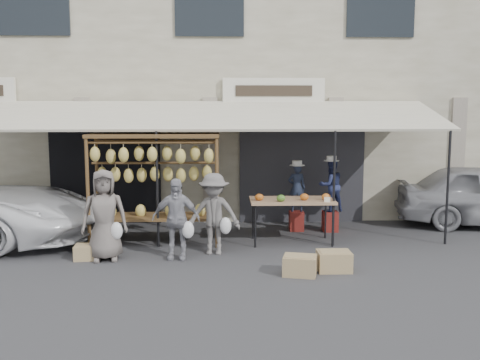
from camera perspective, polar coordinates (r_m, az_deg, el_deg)
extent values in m
plane|color=#2D2D30|center=(9.68, -3.52, -8.76)|extent=(90.00, 90.00, 0.00)
cube|color=beige|center=(15.81, -3.01, 10.37)|extent=(24.00, 6.00, 7.00)
cube|color=#232328|center=(12.98, 6.59, 1.00)|extent=(3.00, 0.10, 2.50)
cube|color=black|center=(13.13, -14.14, 0.90)|extent=(2.60, 0.10, 2.50)
cube|color=silver|center=(12.76, 3.61, 9.47)|extent=(2.40, 0.10, 0.60)
cube|color=beige|center=(11.59, -3.33, 6.95)|extent=(10.00, 2.34, 0.63)
cylinder|color=black|center=(10.63, -8.80, -1.02)|extent=(0.05, 0.05, 2.30)
cylinder|color=black|center=(10.79, 9.99, -0.92)|extent=(0.05, 0.05, 2.30)
cylinder|color=black|center=(11.49, 21.28, -0.81)|extent=(0.05, 0.05, 2.30)
cylinder|color=#4D3318|center=(10.77, -15.92, -1.38)|extent=(0.07, 0.07, 2.20)
cylinder|color=#4D3318|center=(10.45, -2.49, -1.36)|extent=(0.07, 0.07, 2.20)
cylinder|color=#4D3318|center=(11.54, -14.97, -0.77)|extent=(0.07, 0.07, 2.20)
cylinder|color=#4D3318|center=(11.24, -2.46, -0.73)|extent=(0.07, 0.07, 2.20)
cube|color=#4D3318|center=(10.82, -9.16, 4.71)|extent=(2.60, 0.90, 0.07)
cylinder|color=#4D3318|center=(10.48, -9.38, 3.96)|extent=(2.50, 0.05, 0.05)
cylinder|color=#4D3318|center=(11.17, -8.93, 4.19)|extent=(2.50, 0.05, 0.05)
cylinder|color=#4D3318|center=(10.86, -9.10, 1.81)|extent=(2.50, 0.05, 0.05)
cube|color=#4D3318|center=(11.02, -8.98, -3.88)|extent=(2.50, 0.80, 0.05)
ellipsoid|color=#D9BB63|center=(10.69, -15.22, 2.68)|extent=(0.20, 0.18, 0.30)
ellipsoid|color=#D9BB63|center=(10.78, -13.60, 2.47)|extent=(0.20, 0.18, 0.30)
ellipsoid|color=#D9BB63|center=(10.58, -12.31, 2.63)|extent=(0.20, 0.18, 0.30)
ellipsoid|color=#D9BB63|center=(10.68, -10.72, 2.80)|extent=(0.20, 0.18, 0.30)
ellipsoid|color=#D9BB63|center=(10.50, -9.36, 2.72)|extent=(0.20, 0.18, 0.30)
ellipsoid|color=#D9BB63|center=(10.61, -7.78, 2.84)|extent=(0.20, 0.18, 0.30)
ellipsoid|color=#D9BB63|center=(10.44, -6.35, 2.53)|extent=(0.20, 0.18, 0.30)
ellipsoid|color=#D9BB63|center=(10.57, -4.81, 2.86)|extent=(0.20, 0.18, 0.30)
ellipsoid|color=#D9BB63|center=(10.42, -3.33, 2.57)|extent=(0.20, 0.18, 0.30)
ellipsoid|color=#D9BB63|center=(11.06, -14.48, 0.62)|extent=(0.20, 0.18, 0.30)
ellipsoid|color=#D9BB63|center=(11.01, -13.15, 0.61)|extent=(0.20, 0.18, 0.30)
ellipsoid|color=#D9BB63|center=(10.97, -11.80, 0.45)|extent=(0.20, 0.18, 0.30)
ellipsoid|color=#D9BB63|center=(10.92, -10.44, 0.53)|extent=(0.20, 0.18, 0.30)
ellipsoid|color=#D9BB63|center=(10.88, -9.08, 0.64)|extent=(0.20, 0.18, 0.30)
ellipsoid|color=#D9BB63|center=(10.86, -7.70, 0.62)|extent=(0.20, 0.18, 0.30)
ellipsoid|color=#D9BB63|center=(10.84, -6.32, 0.47)|extent=(0.20, 0.18, 0.30)
ellipsoid|color=#D9BB63|center=(10.82, -4.93, 0.67)|extent=(0.20, 0.18, 0.30)
ellipsoid|color=#D9BB63|center=(10.80, -3.54, 0.77)|extent=(0.20, 0.18, 0.30)
cube|color=#A87F58|center=(10.93, 5.56, -2.19)|extent=(1.70, 0.90, 0.05)
cylinder|color=black|center=(10.58, 1.64, -4.97)|extent=(0.04, 0.04, 0.85)
cylinder|color=black|center=(10.79, 9.86, -4.83)|extent=(0.04, 0.04, 0.85)
cylinder|color=black|center=(11.30, 1.40, -4.16)|extent=(0.04, 0.04, 0.85)
cylinder|color=black|center=(11.49, 9.11, -4.05)|extent=(0.04, 0.04, 0.85)
ellipsoid|color=#B25919|center=(10.71, 2.07, -1.84)|extent=(0.18, 0.14, 0.14)
ellipsoid|color=#477226|center=(10.62, 4.39, -1.94)|extent=(0.18, 0.14, 0.14)
ellipsoid|color=#B25919|center=(10.81, 6.87, -1.81)|extent=(0.18, 0.14, 0.14)
ellipsoid|color=orange|center=(10.88, 9.17, -1.79)|extent=(0.18, 0.14, 0.14)
imported|color=#1F273A|center=(12.01, 6.07, -0.83)|extent=(0.41, 0.29, 1.08)
imported|color=navy|center=(12.05, 9.67, -0.57)|extent=(0.67, 0.58, 1.17)
imported|color=#68615B|center=(9.93, -14.28, -3.65)|extent=(0.89, 0.66, 1.65)
imported|color=#93929A|center=(9.79, -6.85, -4.13)|extent=(0.89, 0.41, 1.49)
imported|color=#64605E|center=(10.06, -2.81, -3.63)|extent=(1.05, 0.68, 1.54)
cube|color=maroon|center=(12.15, 6.02, -4.37)|extent=(0.32, 0.32, 0.44)
cube|color=maroon|center=(12.19, 9.59, -4.35)|extent=(0.40, 0.40, 0.46)
cube|color=tan|center=(8.97, 6.40, -9.06)|extent=(0.62, 0.52, 0.32)
cube|color=tan|center=(9.28, 9.99, -8.52)|extent=(0.56, 0.42, 0.33)
cube|color=tan|center=(10.21, -15.97, -7.41)|extent=(0.47, 0.37, 0.27)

